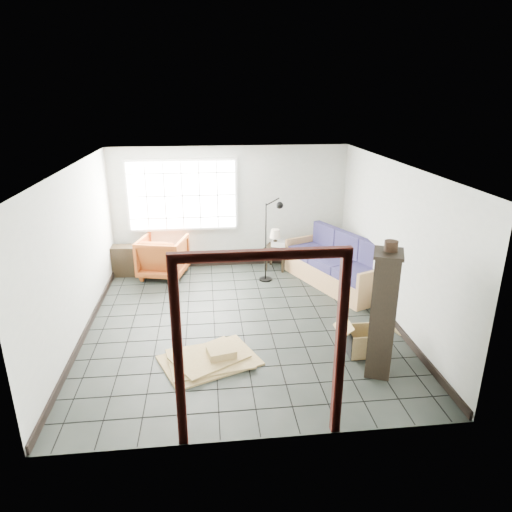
{
  "coord_description": "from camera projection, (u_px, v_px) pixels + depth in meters",
  "views": [
    {
      "loc": [
        -0.5,
        -6.8,
        3.62
      ],
      "look_at": [
        0.28,
        0.3,
        1.06
      ],
      "focal_mm": 32.0,
      "sensor_mm": 36.0,
      "label": 1
    }
  ],
  "objects": [
    {
      "name": "ground",
      "position": [
        241.0,
        322.0,
        7.63
      ],
      "size": [
        5.5,
        5.5,
        0.0
      ],
      "primitive_type": "plane",
      "color": "black",
      "rests_on": "ground"
    },
    {
      "name": "doorway_trim",
      "position": [
        261.0,
        326.0,
        4.64
      ],
      "size": [
        1.8,
        0.08,
        2.2
      ],
      "color": "#340F0B",
      "rests_on": "ground"
    },
    {
      "name": "cardboard_pile",
      "position": [
        211.0,
        358.0,
        6.5
      ],
      "size": [
        1.56,
        1.35,
        0.19
      ],
      "rotation": [
        0.0,
        0.0,
        0.34
      ],
      "color": "olive",
      "rests_on": "ground"
    },
    {
      "name": "futon_sofa",
      "position": [
        338.0,
        266.0,
        9.04
      ],
      "size": [
        1.72,
        2.47,
        1.03
      ],
      "rotation": [
        0.0,
        0.0,
        0.41
      ],
      "color": "olive",
      "rests_on": "ground"
    },
    {
      "name": "room_shell",
      "position": [
        240.0,
        225.0,
        7.09
      ],
      "size": [
        5.02,
        5.52,
        2.61
      ],
      "color": "silver",
      "rests_on": "ground"
    },
    {
      "name": "table_lamp",
      "position": [
        275.0,
        234.0,
        9.72
      ],
      "size": [
        0.29,
        0.29,
        0.38
      ],
      "rotation": [
        0.0,
        0.0,
        0.22
      ],
      "color": "black",
      "rests_on": "side_table"
    },
    {
      "name": "armchair",
      "position": [
        163.0,
        255.0,
        9.43
      ],
      "size": [
        1.08,
        1.04,
        0.93
      ],
      "primitive_type": "imported",
      "rotation": [
        0.0,
        0.0,
        2.9
      ],
      "color": "#9A4416",
      "rests_on": "ground"
    },
    {
      "name": "floor_lamp",
      "position": [
        272.0,
        238.0,
        9.03
      ],
      "size": [
        0.49,
        0.31,
        1.71
      ],
      "rotation": [
        0.0,
        0.0,
        0.18
      ],
      "color": "black",
      "rests_on": "ground"
    },
    {
      "name": "console_shelf",
      "position": [
        129.0,
        261.0,
        9.52
      ],
      "size": [
        0.83,
        0.37,
        0.63
      ],
      "rotation": [
        0.0,
        0.0,
        -0.07
      ],
      "color": "black",
      "rests_on": "ground"
    },
    {
      "name": "window_panel",
      "position": [
        182.0,
        195.0,
        9.51
      ],
      "size": [
        2.32,
        0.08,
        1.52
      ],
      "color": "silver",
      "rests_on": "ground"
    },
    {
      "name": "pot",
      "position": [
        391.0,
        246.0,
        5.73
      ],
      "size": [
        0.22,
        0.22,
        0.13
      ],
      "rotation": [
        0.0,
        0.0,
        0.38
      ],
      "color": "black",
      "rests_on": "tall_shelf"
    },
    {
      "name": "open_box",
      "position": [
        365.0,
        341.0,
        6.7
      ],
      "size": [
        0.88,
        0.45,
        0.5
      ],
      "rotation": [
        0.0,
        0.0,
        0.0
      ],
      "color": "olive",
      "rests_on": "ground"
    },
    {
      "name": "projector",
      "position": [
        279.0,
        244.0,
        9.79
      ],
      "size": [
        0.37,
        0.34,
        0.11
      ],
      "rotation": [
        0.0,
        0.0,
        -0.4
      ],
      "color": "silver",
      "rests_on": "side_table"
    },
    {
      "name": "tall_shelf",
      "position": [
        383.0,
        313.0,
        6.0
      ],
      "size": [
        0.52,
        0.58,
        1.74
      ],
      "rotation": [
        0.0,
        0.0,
        -0.39
      ],
      "color": "black",
      "rests_on": "ground"
    },
    {
      "name": "side_table",
      "position": [
        277.0,
        250.0,
        9.83
      ],
      "size": [
        0.62,
        0.62,
        0.51
      ],
      "rotation": [
        0.0,
        0.0,
        -0.43
      ],
      "color": "black",
      "rests_on": "ground"
    }
  ]
}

